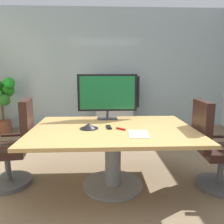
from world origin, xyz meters
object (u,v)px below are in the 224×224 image
office_chair_left (15,150)px  remote_control (109,127)px  office_chair_right (214,152)px  conference_phone (89,126)px  potted_plant (1,97)px  wall_display_unit (114,112)px  conference_table (113,141)px  tv_monitor (107,94)px

office_chair_left → remote_control: (1.18, -0.10, 0.31)m
office_chair_right → conference_phone: size_ratio=4.95×
potted_plant → office_chair_right: bearing=-35.6°
office_chair_left → office_chair_right: (2.47, -0.20, 0.00)m
office_chair_right → office_chair_left: bearing=89.4°
conference_phone → remote_control: conference_phone is taller
wall_display_unit → conference_phone: 2.86m
office_chair_left → wall_display_unit: bearing=144.0°
conference_table → office_chair_right: (1.23, -0.09, -0.13)m
office_chair_left → tv_monitor: (1.18, 0.42, 0.66)m
office_chair_right → wall_display_unit: wall_display_unit is taller
office_chair_left → wall_display_unit: wall_display_unit is taller
conference_table → tv_monitor: 0.75m
tv_monitor → office_chair_right: bearing=-25.7°
wall_display_unit → remote_control: bearing=-94.6°
wall_display_unit → tv_monitor: bearing=-95.8°
office_chair_left → wall_display_unit: size_ratio=0.83×
office_chair_right → remote_control: 1.32m
conference_table → office_chair_left: size_ratio=1.79×
tv_monitor → conference_phone: 0.68m
office_chair_right → potted_plant: 4.51m
conference_phone → office_chair_right: bearing=-2.6°
potted_plant → remote_control: 3.46m
wall_display_unit → office_chair_right: bearing=-69.8°
wall_display_unit → remote_control: (-0.22, -2.77, 0.32)m
potted_plant → remote_control: size_ratio=7.59×
office_chair_right → remote_control: bearing=89.6°
office_chair_right → conference_phone: office_chair_right is taller
conference_table → wall_display_unit: (0.17, 2.78, -0.14)m
office_chair_left → potted_plant: size_ratio=0.85×
potted_plant → remote_control: bearing=-46.7°
office_chair_left → potted_plant: 2.72m
tv_monitor → remote_control: (0.00, -0.52, -0.35)m
conference_phone → potted_plant: bearing=129.9°
remote_control → tv_monitor: bearing=83.6°
tv_monitor → wall_display_unit: 2.36m
conference_table → tv_monitor: size_ratio=2.32×
tv_monitor → potted_plant: 3.10m
wall_display_unit → conference_phone: bearing=-99.4°
conference_table → office_chair_right: 1.24m
conference_table → conference_phone: (-0.29, -0.03, 0.20)m
tv_monitor → conference_phone: bearing=-113.1°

